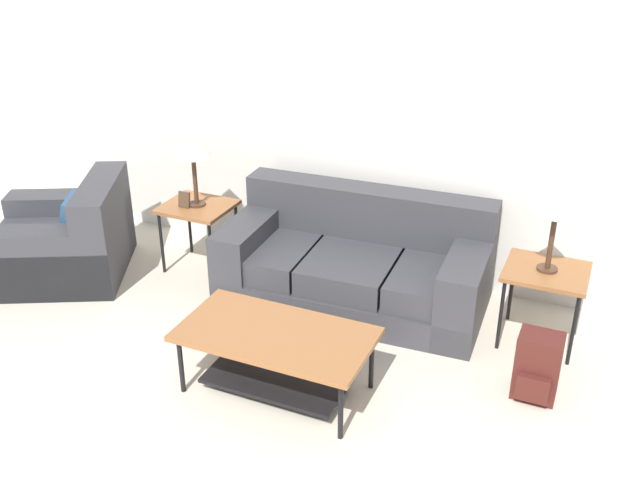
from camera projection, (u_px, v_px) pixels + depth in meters
wall_back at (388, 119)px, 5.49m from camera, size 9.13×0.06×2.60m
couch at (356, 265)px, 5.47m from camera, size 2.03×1.05×0.82m
armchair at (66, 242)px, 5.86m from camera, size 1.36×1.35×0.80m
coffee_table at (276, 347)px, 4.43m from camera, size 1.20×0.64×0.43m
side_table_left at (198, 212)px, 5.86m from camera, size 0.55×0.50×0.57m
side_table_right at (546, 277)px, 4.85m from camera, size 0.55×0.50×0.57m
table_lamp_left at (192, 145)px, 5.61m from camera, size 0.29×0.29×0.64m
table_lamp_right at (558, 200)px, 4.60m from camera, size 0.29×0.29×0.64m
backpack at (537, 367)px, 4.43m from camera, size 0.27×0.29×0.44m
picture_frame at (184, 200)px, 5.77m from camera, size 0.10×0.04×0.13m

